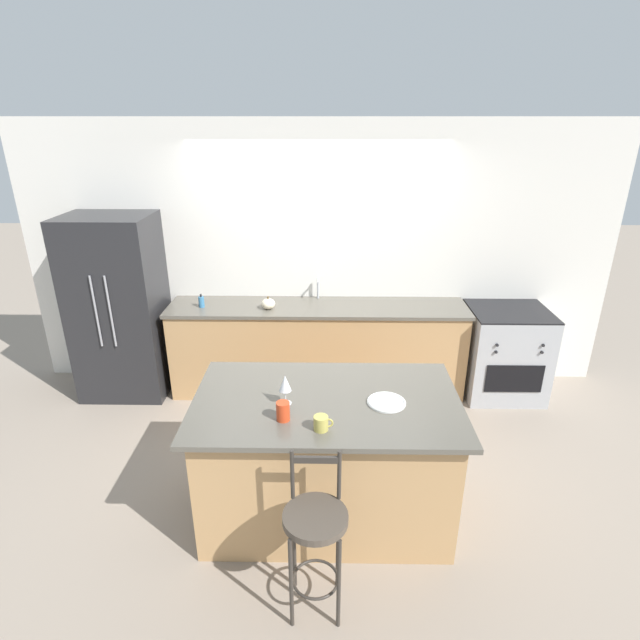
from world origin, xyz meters
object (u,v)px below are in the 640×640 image
Objects in this scene: tumbler_cup at (283,411)px; pumpkin_decoration at (268,304)px; refrigerator at (119,308)px; bar_stool_near at (315,532)px; coffee_mug at (321,423)px; wine_glass at (285,384)px; soap_bottle at (201,302)px; oven_range at (504,352)px; dinner_plate at (386,402)px.

pumpkin_decoration is at bearing 99.09° from tumbler_cup.
refrigerator is 3.25m from bar_stool_near.
coffee_mug is (0.03, 0.41, 0.44)m from bar_stool_near.
refrigerator is at bearing 132.24° from tumbler_cup.
wine_glass reaches higher than soap_bottle.
coffee_mug is 0.89× the size of soap_bottle.
tumbler_cup is (-2.09, -1.99, 0.55)m from oven_range.
dinner_plate is 2.07× the size of tumbler_cup.
soap_bottle is at bearing 115.48° from bar_stool_near.
oven_range is 2.46m from pumpkin_decoration.
refrigerator is 2.94m from coffee_mug.
tumbler_cup reaches higher than pumpkin_decoration.
tumbler_cup and soap_bottle have the same top height.
bar_stool_near is at bearing -78.01° from pumpkin_decoration.
coffee_mug is at bearing -45.65° from refrigerator.
wine_glass is at bearing 106.73° from bar_stool_near.
oven_range is at bearing 53.22° from bar_stool_near.
soap_bottle is at bearing -179.92° from oven_range.
tumbler_cup is at bearing -162.96° from dinner_plate.
dinner_plate is (2.48, -1.80, 0.04)m from refrigerator.
bar_stool_near is 0.60m from coffee_mug.
coffee_mug reaches higher than dinner_plate.
wine_glass is 1.79m from pumpkin_decoration.
coffee_mug is at bearing -74.99° from pumpkin_decoration.
tumbler_cup is at bearing -136.32° from oven_range.
oven_range is 6.83× the size of soap_bottle.
dinner_plate is 1.89× the size of pumpkin_decoration.
refrigerator reaches higher than wine_glass.
oven_range is 2.83m from wine_glass.
bar_stool_near is at bearing -51.12° from refrigerator.
oven_range is 2.94m from tumbler_cup.
refrigerator is 2.00× the size of oven_range.
refrigerator reaches higher than oven_range.
wine_glass is (-0.66, -0.01, 0.14)m from dinner_plate.
soap_bottle is at bearing 116.27° from tumbler_cup.
tumbler_cup is (1.82, -2.00, 0.09)m from refrigerator.
bar_stool_near is at bearing -122.20° from dinner_plate.
coffee_mug is (2.06, -2.10, 0.07)m from refrigerator.
oven_range is at bearing 0.08° from soap_bottle.
refrigerator is 3.93m from oven_range.
tumbler_cup is 0.91× the size of pumpkin_decoration.
bar_stool_near reaches higher than oven_range.
wine_glass reaches higher than oven_range.
pumpkin_decoration is at bearing -1.87° from refrigerator.
wine_glass is at bearing -79.96° from pumpkin_decoration.
refrigerator is 1.51m from pumpkin_decoration.
refrigerator is 1.82× the size of bar_stool_near.
coffee_mug is 0.98× the size of tumbler_cup.
soap_bottle is at bearing -0.85° from refrigerator.
bar_stool_near is 8.41× the size of coffee_mug.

